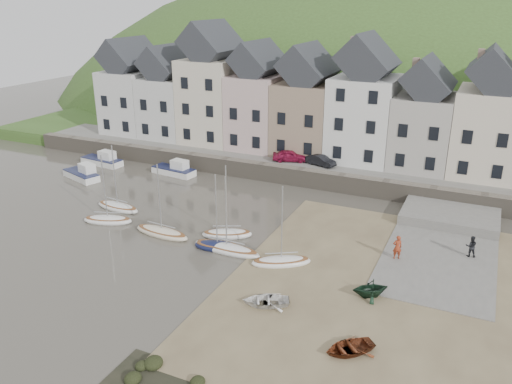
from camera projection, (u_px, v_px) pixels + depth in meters
The scene contains 25 objects.
ground at pixel (223, 254), 39.10m from camera, with size 160.00×160.00×0.00m, color #443F35.
quay_land at pixel (341, 143), 66.01m from camera, with size 90.00×30.00×1.50m, color #395522.
quay_street at pixel (312, 162), 55.96m from camera, with size 70.00×7.00×0.10m, color slate.
seawall at pixel (301, 177), 53.22m from camera, with size 70.00×1.20×1.80m, color slate.
beach at pixel (366, 286), 34.78m from camera, with size 18.00×26.00×0.06m, color brown.
slipway at pixel (442, 248), 39.99m from camera, with size 8.00×18.00×0.12m, color slate.
hillside at pixel (351, 200), 98.37m from camera, with size 134.40×84.00×84.00m.
townhouse_terrace at pixel (340, 105), 56.20m from camera, with size 61.05×8.00×13.93m.
sailboat_0 at pixel (118, 207), 47.30m from camera, with size 4.80×1.91×6.32m.
sailboat_1 at pixel (108, 220), 44.52m from camera, with size 4.53×2.82×6.32m.
sailboat_2 at pixel (162, 232), 42.15m from camera, with size 5.24×1.87×6.32m.
sailboat_3 at pixel (227, 234), 41.90m from camera, with size 4.34×3.12×6.32m.
sailboat_4 at pixel (227, 248), 39.45m from camera, with size 5.71×1.70×6.32m.
sailboat_5 at pixel (217, 246), 39.84m from camera, with size 3.88×2.15×6.32m.
sailboat_6 at pixel (281, 261), 37.50m from camera, with size 4.54×3.53×6.32m.
motorboat_0 at pixel (103, 160), 59.85m from camera, with size 5.41×2.31×1.70m.
motorboat_1 at pixel (83, 174), 55.19m from camera, with size 5.13×3.17×1.70m.
motorboat_2 at pixel (175, 169), 56.53m from camera, with size 5.19×2.34×1.70m.
rowboat_white at pixel (266, 300), 32.48m from camera, with size 2.11×2.95×0.61m, color white.
rowboat_green at pixel (370, 288), 33.26m from camera, with size 2.05×2.38×1.25m, color black.
rowboat_red at pixel (349, 347), 28.13m from camera, with size 2.05×2.87×0.60m, color maroon.
person_red at pixel (397, 247), 37.92m from camera, with size 0.67×0.44×1.85m, color #99341B.
person_dark at pixel (471, 246), 38.25m from camera, with size 0.81×0.63×1.66m, color black.
car_left at pixel (290, 156), 55.74m from camera, with size 1.47×3.66×1.25m, color maroon.
car_right at pixel (321, 160), 54.38m from camera, with size 1.17×3.35×1.10m, color black.
Camera 1 is at (16.92, -30.62, 18.27)m, focal length 36.14 mm.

